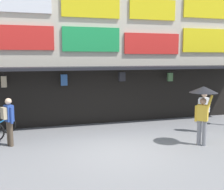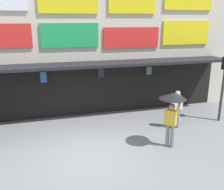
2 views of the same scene
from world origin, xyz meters
name	(u,v)px [view 1 (image 1 of 2)]	position (x,y,z in m)	size (l,w,h in m)	color
ground_plane	(117,151)	(0.00, 0.00, 0.00)	(80.00, 80.00, 0.00)	slate
shopfront	(89,38)	(0.00, 4.57, 3.96)	(18.00, 2.60, 8.00)	beige
bicycle_parked	(2,127)	(-3.81, 2.80, 0.39)	(1.04, 1.33, 1.05)	black
pedestrian_with_umbrella	(203,99)	(3.02, -0.20, 1.64)	(0.96, 0.96, 2.08)	gray
pedestrian_in_white	(204,110)	(4.08, 1.26, 0.95)	(0.53, 0.25, 1.68)	gray
pedestrian_in_blue	(8,118)	(-3.44, 1.59, 0.98)	(0.46, 0.48, 1.68)	brown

